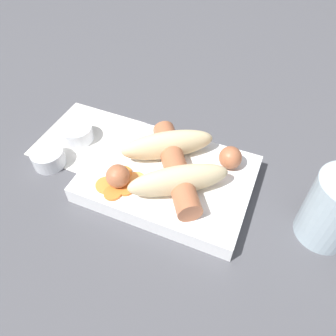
{
  "coord_description": "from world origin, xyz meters",
  "views": [
    {
      "loc": [
        0.13,
        -0.31,
        0.41
      ],
      "look_at": [
        0.0,
        0.0,
        0.04
      ],
      "focal_mm": 35.0,
      "sensor_mm": 36.0,
      "label": 1
    }
  ],
  "objects_px": {
    "food_tray": "(168,178)",
    "condiment_cup_far": "(49,158)",
    "condiment_cup_near": "(78,134)",
    "bread_roll": "(173,162)",
    "sausage": "(176,167)",
    "drink_glass": "(335,210)"
  },
  "relations": [
    {
      "from": "food_tray",
      "to": "condiment_cup_far",
      "type": "height_order",
      "value": "same"
    },
    {
      "from": "condiment_cup_near",
      "to": "condiment_cup_far",
      "type": "relative_size",
      "value": 1.0
    },
    {
      "from": "drink_glass",
      "to": "sausage",
      "type": "bearing_deg",
      "value": -178.74
    },
    {
      "from": "condiment_cup_near",
      "to": "bread_roll",
      "type": "bearing_deg",
      "value": -8.67
    },
    {
      "from": "condiment_cup_near",
      "to": "food_tray",
      "type": "bearing_deg",
      "value": -9.97
    },
    {
      "from": "bread_roll",
      "to": "sausage",
      "type": "distance_m",
      "value": 0.01
    },
    {
      "from": "drink_glass",
      "to": "food_tray",
      "type": "bearing_deg",
      "value": -178.68
    },
    {
      "from": "bread_roll",
      "to": "drink_glass",
      "type": "height_order",
      "value": "drink_glass"
    },
    {
      "from": "bread_roll",
      "to": "sausage",
      "type": "xyz_separation_m",
      "value": [
        0.01,
        -0.0,
        -0.01
      ]
    },
    {
      "from": "food_tray",
      "to": "bread_roll",
      "type": "height_order",
      "value": "bread_roll"
    },
    {
      "from": "bread_roll",
      "to": "condiment_cup_far",
      "type": "bearing_deg",
      "value": -169.33
    },
    {
      "from": "sausage",
      "to": "condiment_cup_near",
      "type": "bearing_deg",
      "value": 170.76
    },
    {
      "from": "bread_roll",
      "to": "condiment_cup_near",
      "type": "xyz_separation_m",
      "value": [
        -0.2,
        0.03,
        -0.04
      ]
    },
    {
      "from": "condiment_cup_far",
      "to": "condiment_cup_near",
      "type": "bearing_deg",
      "value": 80.03
    },
    {
      "from": "bread_roll",
      "to": "sausage",
      "type": "bearing_deg",
      "value": -26.88
    },
    {
      "from": "bread_roll",
      "to": "drink_glass",
      "type": "xyz_separation_m",
      "value": [
        0.23,
        0.0,
        0.0
      ]
    },
    {
      "from": "bread_roll",
      "to": "condiment_cup_far",
      "type": "distance_m",
      "value": 0.22
    },
    {
      "from": "food_tray",
      "to": "drink_glass",
      "type": "bearing_deg",
      "value": 1.32
    },
    {
      "from": "bread_roll",
      "to": "drink_glass",
      "type": "bearing_deg",
      "value": 0.49
    },
    {
      "from": "sausage",
      "to": "food_tray",
      "type": "bearing_deg",
      "value": -177.58
    },
    {
      "from": "sausage",
      "to": "bread_roll",
      "type": "bearing_deg",
      "value": 153.12
    },
    {
      "from": "condiment_cup_near",
      "to": "drink_glass",
      "type": "xyz_separation_m",
      "value": [
        0.43,
        -0.03,
        0.04
      ]
    }
  ]
}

